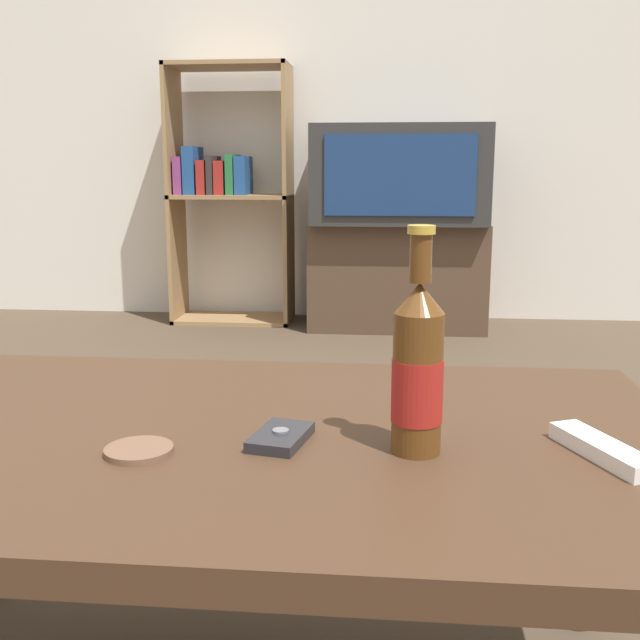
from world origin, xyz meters
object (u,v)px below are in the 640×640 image
object	(u,v)px
tv_stand	(397,275)
cell_phone	(281,437)
television	(399,175)
beer_bottle	(418,370)
remote_control	(602,449)
bookshelf	(225,189)

from	to	relation	value
tv_stand	cell_phone	bearing A→B (deg)	-93.43
tv_stand	cell_phone	world-z (taller)	tv_stand
tv_stand	television	size ratio (longest dim) A/B	1.04
tv_stand	beer_bottle	xyz separation A→B (m)	(0.00, -2.80, 0.29)
television	beer_bottle	bearing A→B (deg)	-89.97
remote_control	bookshelf	bearing A→B (deg)	87.55
television	cell_phone	size ratio (longest dim) A/B	7.51
tv_stand	remote_control	world-z (taller)	tv_stand
cell_phone	remote_control	bearing A→B (deg)	9.84
tv_stand	television	bearing A→B (deg)	-90.00
bookshelf	beer_bottle	distance (m)	3.00
television	tv_stand	bearing A→B (deg)	90.00
beer_bottle	television	bearing A→B (deg)	90.03
remote_control	cell_phone	bearing A→B (deg)	154.90
television	bookshelf	size ratio (longest dim) A/B	0.64
television	remote_control	world-z (taller)	television
bookshelf	beer_bottle	xyz separation A→B (m)	(0.87, -2.87, -0.13)
beer_bottle	remote_control	world-z (taller)	beer_bottle
cell_phone	tv_stand	bearing A→B (deg)	98.28
television	remote_control	distance (m)	2.82
remote_control	television	bearing A→B (deg)	71.33
bookshelf	remote_control	xyz separation A→B (m)	(1.09, -2.87, -0.22)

